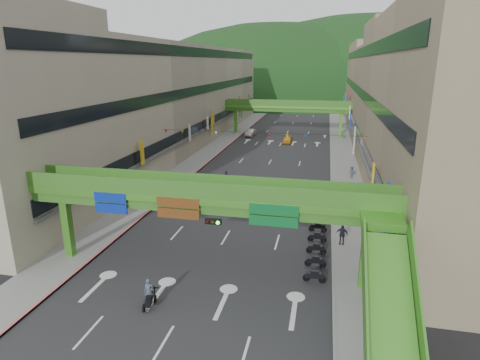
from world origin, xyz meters
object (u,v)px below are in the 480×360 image
at_px(overpass_near, 215,208).
at_px(pedestrian_red, 340,205).
at_px(scooter_rider_near, 149,295).
at_px(car_yellow, 288,140).
at_px(car_silver, 251,133).
at_px(scooter_rider_mid, 250,196).

relative_size(overpass_near, pedestrian_red, 15.58).
bearing_deg(scooter_rider_near, car_yellow, 86.53).
bearing_deg(car_silver, scooter_rider_near, -82.08).
relative_size(scooter_rider_near, car_silver, 0.44).
bearing_deg(scooter_rider_near, scooter_rider_mid, 82.13).
relative_size(overpass_near, scooter_rider_near, 14.63).
bearing_deg(car_yellow, car_silver, 147.23).
distance_m(overpass_near, pedestrian_red, 17.63).
relative_size(scooter_rider_mid, pedestrian_red, 1.05).
height_order(overpass_near, car_silver, overpass_near).
distance_m(scooter_rider_near, pedestrian_red, 22.44).
xyz_separation_m(scooter_rider_near, scooter_rider_mid, (2.71, 19.62, 0.08)).
relative_size(car_silver, car_yellow, 1.12).
xyz_separation_m(overpass_near, car_silver, (-7.93, 56.02, -4.48)).
bearing_deg(car_yellow, scooter_rider_mid, -88.17).
distance_m(overpass_near, scooter_rider_near, 6.88).
bearing_deg(scooter_rider_near, car_silver, 94.60).
bearing_deg(car_silver, overpass_near, -78.62).
height_order(overpass_near, car_yellow, overpass_near).
distance_m(car_yellow, pedestrian_red, 36.59).
xyz_separation_m(scooter_rider_mid, car_yellow, (0.60, 34.94, -0.29)).
bearing_deg(scooter_rider_mid, car_silver, 100.52).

